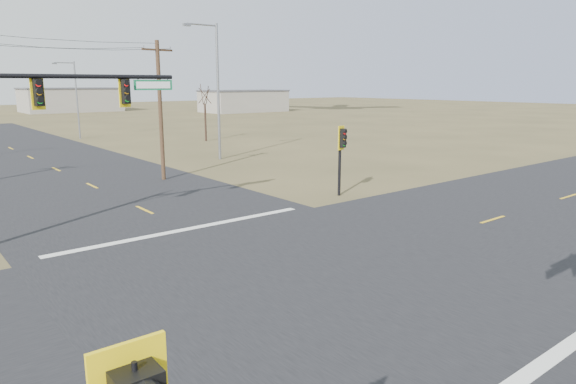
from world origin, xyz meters
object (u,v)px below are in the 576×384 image
object	(u,v)px
bare_tree_c	(205,94)
streetlight_a	(215,85)
mast_arm_far	(39,112)
pedestal_signal_ne	(342,144)
utility_pole_near	(160,109)
streetlight_b	(75,96)

from	to	relation	value
bare_tree_c	streetlight_a	bearing A→B (deg)	-115.95
mast_arm_far	pedestal_signal_ne	world-z (taller)	mast_arm_far
pedestal_signal_ne	utility_pole_near	bearing A→B (deg)	105.28
mast_arm_far	utility_pole_near	distance (m)	13.26
mast_arm_far	bare_tree_c	world-z (taller)	mast_arm_far
utility_pole_near	bare_tree_c	size ratio (longest dim) A/B	1.37
pedestal_signal_ne	streetlight_b	distance (m)	41.06
mast_arm_far	utility_pole_near	size ratio (longest dim) A/B	0.99
bare_tree_c	pedestal_signal_ne	bearing A→B (deg)	-105.49
utility_pole_near	bare_tree_c	xyz separation A→B (m)	(13.91, 18.72, 0.46)
mast_arm_far	pedestal_signal_ne	xyz separation A→B (m)	(15.12, -1.63, -2.21)
utility_pole_near	bare_tree_c	world-z (taller)	utility_pole_near
mast_arm_far	utility_pole_near	bearing A→B (deg)	30.38
pedestal_signal_ne	streetlight_a	world-z (taller)	streetlight_a
streetlight_a	streetlight_b	bearing A→B (deg)	94.03
pedestal_signal_ne	utility_pole_near	size ratio (longest dim) A/B	0.45
mast_arm_far	streetlight_b	world-z (taller)	streetlight_b
mast_arm_far	pedestal_signal_ne	distance (m)	15.36
mast_arm_far	utility_pole_near	xyz separation A→B (m)	(9.43, 9.31, -0.50)
utility_pole_near	streetlight_a	world-z (taller)	streetlight_a
pedestal_signal_ne	streetlight_b	xyz separation A→B (m)	(-2.10, 40.96, 1.93)
mast_arm_far	bare_tree_c	size ratio (longest dim) A/B	1.35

